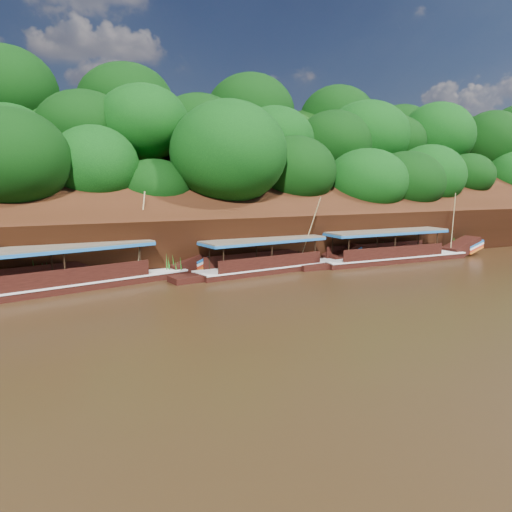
# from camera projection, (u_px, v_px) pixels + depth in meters

# --- Properties ---
(ground) EXTENTS (160.00, 160.00, 0.00)m
(ground) POSITION_uv_depth(u_px,v_px,m) (316.00, 298.00, 26.61)
(ground) COLOR black
(ground) RESTS_ON ground
(riverbank) EXTENTS (120.00, 30.06, 19.40)m
(riverbank) POSITION_uv_depth(u_px,v_px,m) (186.00, 227.00, 46.60)
(riverbank) COLOR black
(riverbank) RESTS_ON ground
(boat_0) EXTENTS (15.27, 2.59, 5.68)m
(boat_0) POSITION_uv_depth(u_px,v_px,m) (402.00, 254.00, 38.76)
(boat_0) COLOR black
(boat_0) RESTS_ON ground
(boat_1) EXTENTS (13.58, 3.76, 5.54)m
(boat_1) POSITION_uv_depth(u_px,v_px,m) (281.00, 263.00, 34.70)
(boat_1) COLOR black
(boat_1) RESTS_ON ground
(boat_2) EXTENTS (16.48, 6.15, 6.02)m
(boat_2) POSITION_uv_depth(u_px,v_px,m) (89.00, 277.00, 29.36)
(boat_2) COLOR black
(boat_2) RESTS_ON ground
(reeds) EXTENTS (50.94, 2.71, 2.10)m
(reeds) POSITION_uv_depth(u_px,v_px,m) (208.00, 259.00, 33.98)
(reeds) COLOR #1E701C
(reeds) RESTS_ON ground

